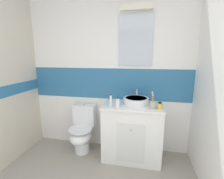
{
  "coord_description": "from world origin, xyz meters",
  "views": [
    {
      "loc": [
        0.57,
        -0.11,
        1.55
      ],
      "look_at": [
        0.17,
        1.86,
        1.12
      ],
      "focal_mm": 25.68,
      "sensor_mm": 36.0,
      "label": 1
    }
  ],
  "objects_px": {
    "soap_dispenser": "(118,103)",
    "sink_basin": "(136,101)",
    "toilet": "(82,131)",
    "toothpaste_tube_upright": "(111,100)",
    "lotion_bottle_short": "(160,106)",
    "toothbrush_cup": "(153,105)"
  },
  "relations": [
    {
      "from": "soap_dispenser",
      "to": "lotion_bottle_short",
      "type": "distance_m",
      "value": 0.56
    },
    {
      "from": "sink_basin",
      "to": "toothpaste_tube_upright",
      "type": "height_order",
      "value": "sink_basin"
    },
    {
      "from": "toothbrush_cup",
      "to": "lotion_bottle_short",
      "type": "relative_size",
      "value": 2.35
    },
    {
      "from": "toothpaste_tube_upright",
      "to": "lotion_bottle_short",
      "type": "distance_m",
      "value": 0.67
    },
    {
      "from": "sink_basin",
      "to": "toilet",
      "type": "xyz_separation_m",
      "value": [
        -0.85,
        -0.03,
        -0.55
      ]
    },
    {
      "from": "sink_basin",
      "to": "toothbrush_cup",
      "type": "height_order",
      "value": "toothbrush_cup"
    },
    {
      "from": "soap_dispenser",
      "to": "sink_basin",
      "type": "bearing_deg",
      "value": 39.93
    },
    {
      "from": "sink_basin",
      "to": "lotion_bottle_short",
      "type": "relative_size",
      "value": 4.18
    },
    {
      "from": "toothbrush_cup",
      "to": "soap_dispenser",
      "type": "distance_m",
      "value": 0.47
    },
    {
      "from": "soap_dispenser",
      "to": "toothpaste_tube_upright",
      "type": "xyz_separation_m",
      "value": [
        -0.1,
        0.02,
        0.02
      ]
    },
    {
      "from": "sink_basin",
      "to": "soap_dispenser",
      "type": "bearing_deg",
      "value": -140.07
    },
    {
      "from": "toilet",
      "to": "lotion_bottle_short",
      "type": "relative_size",
      "value": 7.64
    },
    {
      "from": "toothpaste_tube_upright",
      "to": "lotion_bottle_short",
      "type": "bearing_deg",
      "value": -0.09
    },
    {
      "from": "toilet",
      "to": "toothpaste_tube_upright",
      "type": "relative_size",
      "value": 4.34
    },
    {
      "from": "lotion_bottle_short",
      "to": "toothpaste_tube_upright",
      "type": "bearing_deg",
      "value": 179.91
    },
    {
      "from": "toilet",
      "to": "soap_dispenser",
      "type": "bearing_deg",
      "value": -15.5
    },
    {
      "from": "toilet",
      "to": "lotion_bottle_short",
      "type": "xyz_separation_m",
      "value": [
        1.17,
        -0.15,
        0.54
      ]
    },
    {
      "from": "toilet",
      "to": "toothbrush_cup",
      "type": "height_order",
      "value": "toothbrush_cup"
    },
    {
      "from": "toilet",
      "to": "toothpaste_tube_upright",
      "type": "xyz_separation_m",
      "value": [
        0.51,
        -0.15,
        0.58
      ]
    },
    {
      "from": "toothbrush_cup",
      "to": "sink_basin",
      "type": "bearing_deg",
      "value": 142.4
    },
    {
      "from": "sink_basin",
      "to": "toothbrush_cup",
      "type": "relative_size",
      "value": 1.78
    },
    {
      "from": "toothpaste_tube_upright",
      "to": "toothbrush_cup",
      "type": "bearing_deg",
      "value": 0.16
    }
  ]
}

